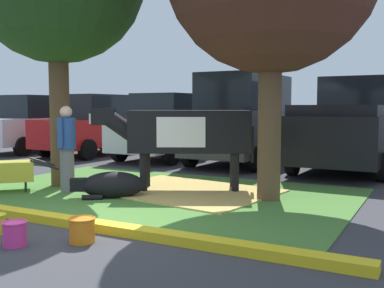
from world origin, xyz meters
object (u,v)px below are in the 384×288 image
(suv_dark_grey, at_px, (245,119))
(calf_lying, at_px, (111,185))
(bucket_pink, at_px, (15,233))
(hatchback_white, at_px, (171,127))
(cow_holstein, at_px, (184,132))
(bucket_orange, at_px, (82,230))
(pickup_truck_black, at_px, (352,126))
(person_handler, at_px, (67,147))
(wheelbarrow, at_px, (7,172))
(sedan_silver, at_px, (37,124))
(sedan_red, at_px, (96,125))

(suv_dark_grey, bearing_deg, calf_lying, -92.13)
(bucket_pink, distance_m, hatchback_white, 9.20)
(cow_holstein, height_order, bucket_pink, cow_holstein)
(cow_holstein, relative_size, bucket_orange, 8.95)
(calf_lying, relative_size, pickup_truck_black, 0.23)
(person_handler, bearing_deg, wheelbarrow, -155.75)
(hatchback_white, bearing_deg, pickup_truck_black, 1.80)
(bucket_pink, bearing_deg, cow_holstein, 89.50)
(bucket_orange, bearing_deg, suv_dark_grey, 97.83)
(calf_lying, xyz_separation_m, wheelbarrow, (-2.11, -0.45, 0.15))
(cow_holstein, bearing_deg, sedan_silver, 152.80)
(sedan_silver, height_order, hatchback_white, same)
(calf_lying, distance_m, hatchback_white, 6.38)
(cow_holstein, bearing_deg, calf_lying, -121.20)
(sedan_red, relative_size, suv_dark_grey, 0.96)
(wheelbarrow, distance_m, suv_dark_grey, 6.79)
(bucket_pink, bearing_deg, sedan_silver, 135.31)
(sedan_silver, height_order, sedan_red, same)
(wheelbarrow, xyz_separation_m, bucket_orange, (3.45, -1.82, -0.23))
(cow_holstein, xyz_separation_m, person_handler, (-1.82, -1.24, -0.26))
(calf_lying, xyz_separation_m, bucket_pink, (0.73, -2.75, -0.09))
(bucket_orange, xyz_separation_m, sedan_red, (-6.44, 8.01, 0.83))
(bucket_pink, xyz_separation_m, sedan_silver, (-8.49, 8.40, 0.83))
(cow_holstein, relative_size, suv_dark_grey, 0.63)
(bucket_pink, distance_m, sedan_silver, 11.97)
(sedan_red, xyz_separation_m, pickup_truck_black, (8.21, 0.34, 0.13))
(bucket_orange, bearing_deg, sedan_red, 128.78)
(hatchback_white, distance_m, suv_dark_grey, 2.51)
(cow_holstein, xyz_separation_m, bucket_orange, (0.57, -3.54, -0.98))
(cow_holstein, xyz_separation_m, sedan_silver, (-8.52, 4.38, -0.15))
(pickup_truck_black, bearing_deg, calf_lying, -117.10)
(person_handler, bearing_deg, suv_dark_grey, 77.75)
(person_handler, distance_m, bucket_pink, 3.38)
(bucket_orange, relative_size, sedan_red, 0.07)
(sedan_silver, distance_m, hatchback_white, 5.49)
(hatchback_white, bearing_deg, bucket_orange, -66.18)
(cow_holstein, bearing_deg, pickup_truck_black, 64.04)
(wheelbarrow, bearing_deg, hatchback_white, 91.45)
(calf_lying, height_order, wheelbarrow, wheelbarrow)
(cow_holstein, xyz_separation_m, hatchback_white, (-3.04, 4.64, -0.15))
(hatchback_white, xyz_separation_m, pickup_truck_black, (5.38, 0.17, 0.13))
(bucket_pink, bearing_deg, person_handler, 122.74)
(bucket_pink, height_order, pickup_truck_black, pickup_truck_black)
(person_handler, relative_size, bucket_pink, 5.59)
(sedan_silver, bearing_deg, pickup_truck_black, 2.26)
(person_handler, height_order, bucket_pink, person_handler)
(calf_lying, relative_size, bucket_orange, 3.82)
(hatchback_white, bearing_deg, bucket_pink, -70.84)
(suv_dark_grey, height_order, pickup_truck_black, suv_dark_grey)
(bucket_pink, bearing_deg, wheelbarrow, 141.10)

